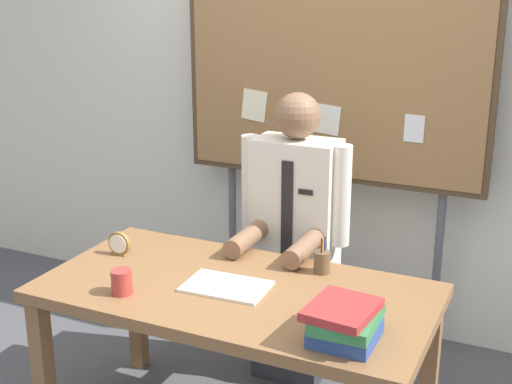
{
  "coord_description": "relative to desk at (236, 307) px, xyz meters",
  "views": [
    {
      "loc": [
        1.17,
        -2.32,
        1.96
      ],
      "look_at": [
        0.0,
        0.19,
        1.09
      ],
      "focal_mm": 49.33,
      "sensor_mm": 36.0,
      "label": 1
    }
  ],
  "objects": [
    {
      "name": "coffee_mug",
      "position": [
        -0.38,
        -0.24,
        0.14
      ],
      "size": [
        0.08,
        0.08,
        0.1
      ],
      "primitive_type": "cylinder",
      "color": "#B23833",
      "rests_on": "desk"
    },
    {
      "name": "open_notebook",
      "position": [
        -0.03,
        -0.02,
        0.09
      ],
      "size": [
        0.35,
        0.24,
        0.01
      ],
      "primitive_type": "cube",
      "rotation": [
        0.0,
        0.0,
        0.05
      ],
      "color": "white",
      "rests_on": "desk"
    },
    {
      "name": "book_stack",
      "position": [
        0.53,
        -0.22,
        0.16
      ],
      "size": [
        0.24,
        0.29,
        0.13
      ],
      "color": "#2D4C99",
      "rests_on": "desk"
    },
    {
      "name": "desk",
      "position": [
        0.0,
        0.0,
        0.0
      ],
      "size": [
        1.59,
        0.81,
        0.74
      ],
      "color": "brown",
      "rests_on": "ground_plane"
    },
    {
      "name": "person",
      "position": [
        0.0,
        0.64,
        0.02
      ],
      "size": [
        0.55,
        0.56,
        1.43
      ],
      "color": "#2D2D33",
      "rests_on": "ground_plane"
    },
    {
      "name": "desk_clock",
      "position": [
        -0.63,
        0.09,
        0.14
      ],
      "size": [
        0.11,
        0.04,
        0.11
      ],
      "color": "olive",
      "rests_on": "desk"
    },
    {
      "name": "bulletin_board",
      "position": [
        -0.0,
        1.12,
        0.84
      ],
      "size": [
        1.64,
        0.09,
        2.12
      ],
      "color": "#4C3823",
      "rests_on": "ground_plane"
    },
    {
      "name": "back_wall",
      "position": [
        0.0,
        1.33,
        0.7
      ],
      "size": [
        6.4,
        0.08,
        2.7
      ],
      "primitive_type": "cube",
      "color": "silver",
      "rests_on": "ground_plane"
    },
    {
      "name": "pen_holder",
      "position": [
        0.27,
        0.29,
        0.14
      ],
      "size": [
        0.07,
        0.07,
        0.16
      ],
      "color": "brown",
      "rests_on": "desk"
    }
  ]
}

